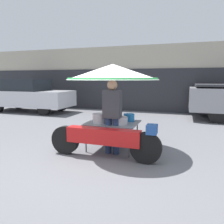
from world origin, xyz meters
The scene contains 5 objects.
ground_plane centered at (0.00, 0.00, 0.00)m, with size 36.00×36.00×0.00m, color slate.
shopfront_building centered at (0.00, 8.18, 1.63)m, with size 28.00×2.06×3.28m.
vendor_motorcycle_cart centered at (0.12, 0.93, 1.54)m, with size 2.40×2.08×1.97m.
vendor_person centered at (0.21, 0.70, 0.91)m, with size 0.38×0.22×1.62m.
parked_car centered at (-5.73, 5.27, 0.82)m, with size 4.32×1.70×1.62m.
Camera 1 is at (1.68, -3.71, 1.64)m, focal length 35.00 mm.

